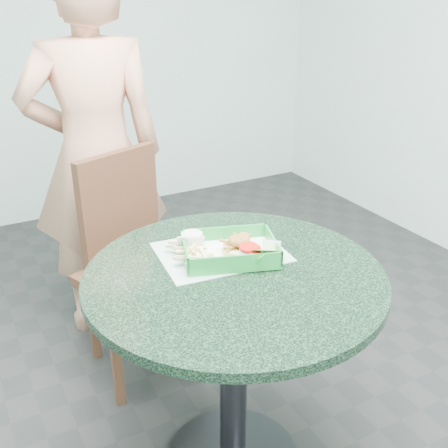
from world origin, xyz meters
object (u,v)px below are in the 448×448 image
dining_chair (130,251)px  sauce_ramekin (190,249)px  food_basket (229,258)px  diner_person (94,135)px  cafe_table (234,325)px  crab_sandwich (239,247)px

dining_chair → sauce_ramekin: bearing=-110.8°
food_basket → sauce_ramekin: bearing=154.8°
diner_person → food_basket: diner_person is taller
food_basket → diner_person: bearing=97.8°
food_basket → dining_chair: bearing=100.7°
dining_chair → food_basket: (0.12, -0.63, 0.24)m
dining_chair → sauce_ramekin: (0.01, -0.58, 0.27)m
diner_person → dining_chair: bearing=101.0°
diner_person → food_basket: bearing=106.4°
cafe_table → crab_sandwich: 0.24m
cafe_table → dining_chair: size_ratio=0.95×
diner_person → crab_sandwich: diner_person is taller
cafe_table → diner_person: (-0.11, 1.06, 0.36)m
diner_person → food_basket: size_ratio=6.74×
food_basket → sauce_ramekin: size_ratio=4.22×
dining_chair → crab_sandwich: 0.70m
diner_person → crab_sandwich: (0.17, -0.98, -0.15)m
cafe_table → diner_person: diner_person is taller
diner_person → sauce_ramekin: diner_person is taller
crab_sandwich → sauce_ramekin: 0.15m
food_basket → sauce_ramekin: 0.12m
sauce_ramekin → food_basket: bearing=-25.2°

